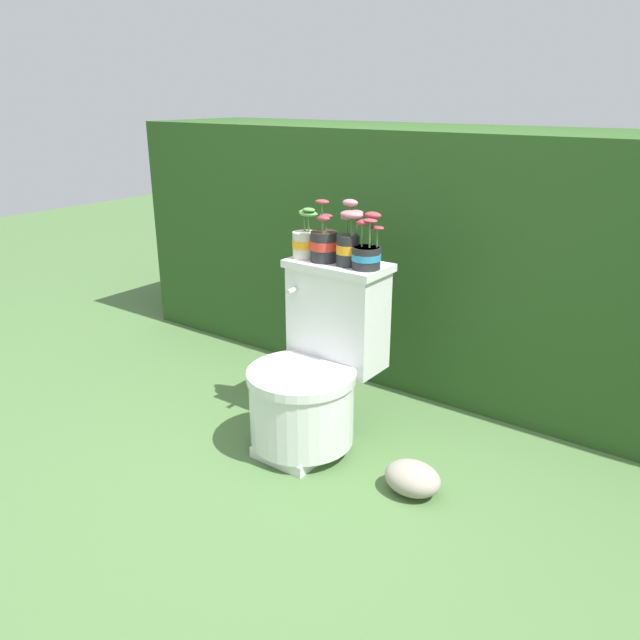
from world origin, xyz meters
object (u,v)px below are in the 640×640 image
object	(u,v)px
toilet	(316,371)
garden_stone	(412,478)
potted_plant_midleft	(324,243)
potted_plant_middle	(349,241)
potted_plant_left	(305,240)
potted_plant_midright	(367,252)

from	to	relation	value
toilet	garden_stone	distance (m)	0.57
potted_plant_midleft	garden_stone	distance (m)	0.96
potted_plant_midleft	potted_plant_middle	distance (m)	0.12
toilet	garden_stone	world-z (taller)	toilet
potted_plant_midleft	potted_plant_middle	world-z (taller)	potted_plant_middle
potted_plant_left	toilet	bearing A→B (deg)	-41.29
toilet	potted_plant_midleft	xyz separation A→B (m)	(-0.05, 0.13, 0.50)
potted_plant_midleft	garden_stone	size ratio (longest dim) A/B	1.19
toilet	potted_plant_midleft	world-z (taller)	potted_plant_midleft
potted_plant_midleft	garden_stone	xyz separation A→B (m)	(0.56, -0.22, -0.75)
potted_plant_middle	garden_stone	xyz separation A→B (m)	(0.44, -0.22, -0.77)
potted_plant_left	potted_plant_midleft	distance (m)	0.10
garden_stone	toilet	bearing A→B (deg)	169.59
garden_stone	potted_plant_midleft	bearing A→B (deg)	158.49
toilet	potted_plant_left	bearing A→B (deg)	138.71
potted_plant_left	potted_plant_midleft	bearing A→B (deg)	-2.72
potted_plant_middle	potted_plant_midright	xyz separation A→B (m)	(0.08, 0.00, -0.03)
potted_plant_left	potted_plant_midright	world-z (taller)	potted_plant_midright
potted_plant_left	potted_plant_midright	distance (m)	0.29
potted_plant_middle	potted_plant_midright	distance (m)	0.09
potted_plant_left	potted_plant_middle	bearing A→B (deg)	-0.10
toilet	potted_plant_midleft	size ratio (longest dim) A/B	2.93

